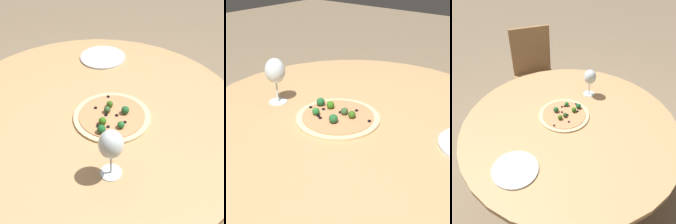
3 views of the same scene
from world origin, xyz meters
TOP-DOWN VIEW (x-y plane):
  - ground_plane at (0.00, 0.00)m, footprint 12.00×12.00m
  - dining_table at (0.00, 0.00)m, footprint 1.37×1.37m
  - pizza at (-0.09, 0.04)m, footprint 0.33×0.33m
  - wine_glass at (-0.14, 0.33)m, footprint 0.09×0.09m
  - plate_near at (0.05, -0.45)m, footprint 0.25×0.25m

SIDE VIEW (x-z plane):
  - ground_plane at x=0.00m, z-range 0.00..0.00m
  - dining_table at x=0.00m, z-range 0.31..1.04m
  - plate_near at x=0.05m, z-range 0.73..0.74m
  - pizza at x=-0.09m, z-range 0.71..0.76m
  - wine_glass at x=-0.14m, z-range 0.77..0.97m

